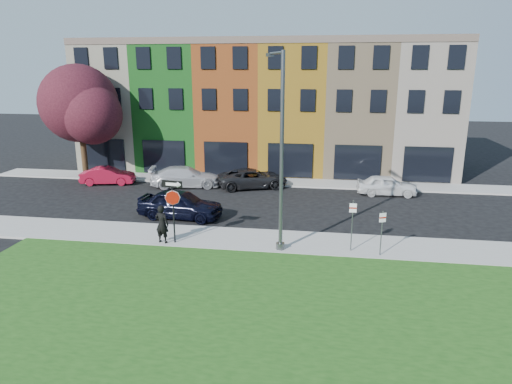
% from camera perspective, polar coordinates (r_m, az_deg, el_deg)
% --- Properties ---
extents(ground, '(120.00, 120.00, 0.00)m').
position_cam_1_polar(ground, '(19.86, 0.46, -9.44)').
color(ground, black).
rests_on(ground, ground).
extents(sidewalk_near, '(40.00, 3.00, 0.12)m').
position_cam_1_polar(sidewalk_near, '(22.44, 6.67, -6.39)').
color(sidewalk_near, gray).
rests_on(sidewalk_near, ground).
extents(sidewalk_far, '(40.00, 2.40, 0.12)m').
position_cam_1_polar(sidewalk_far, '(34.33, -0.91, 1.39)').
color(sidewalk_far, gray).
rests_on(sidewalk_far, ground).
extents(rowhouse_block, '(30.00, 10.12, 10.00)m').
position_cam_1_polar(rowhouse_block, '(39.51, 1.30, 10.47)').
color(rowhouse_block, beige).
rests_on(rowhouse_block, ground).
extents(stop_sign, '(1.05, 0.18, 3.09)m').
position_cam_1_polar(stop_sign, '(21.88, -10.37, -0.86)').
color(stop_sign, black).
rests_on(stop_sign, sidewalk_near).
extents(man, '(0.86, 0.71, 1.88)m').
position_cam_1_polar(man, '(22.37, -11.68, -3.94)').
color(man, black).
rests_on(man, sidewalk_near).
extents(sedan_near, '(2.84, 5.16, 1.63)m').
position_cam_1_polar(sedan_near, '(26.28, -9.45, -1.49)').
color(sedan_near, black).
rests_on(sedan_near, ground).
extents(parked_car_red, '(2.85, 4.38, 1.27)m').
position_cam_1_polar(parked_car_red, '(35.22, -18.03, 1.95)').
color(parked_car_red, maroon).
rests_on(parked_car_red, ground).
extents(parked_car_silver, '(4.12, 5.88, 1.46)m').
position_cam_1_polar(parked_car_silver, '(33.14, -8.77, 1.89)').
color(parked_car_silver, '#B5B4B9').
rests_on(parked_car_silver, ground).
extents(parked_car_dark, '(5.44, 6.38, 1.36)m').
position_cam_1_polar(parked_car_dark, '(32.49, -0.40, 1.72)').
color(parked_car_dark, black).
rests_on(parked_car_dark, ground).
extents(parked_car_white, '(1.79, 4.03, 1.35)m').
position_cam_1_polar(parked_car_white, '(31.89, 16.04, 0.83)').
color(parked_car_white, white).
rests_on(parked_car_white, ground).
extents(street_lamp, '(1.21, 2.45, 8.91)m').
position_cam_1_polar(street_lamp, '(20.40, 3.07, 4.82)').
color(street_lamp, '#4E5153').
rests_on(street_lamp, sidewalk_near).
extents(parking_sign_a, '(0.32, 0.09, 2.41)m').
position_cam_1_polar(parking_sign_a, '(21.22, 11.95, -3.46)').
color(parking_sign_a, '#4E5153').
rests_on(parking_sign_a, sidewalk_near).
extents(parking_sign_b, '(0.30, 0.16, 2.08)m').
position_cam_1_polar(parking_sign_b, '(21.08, 15.46, -4.34)').
color(parking_sign_b, '#4E5153').
rests_on(parking_sign_b, sidewalk_near).
extents(tree_purple, '(6.90, 6.04, 8.48)m').
position_cam_1_polar(tree_purple, '(36.97, -21.05, 10.06)').
color(tree_purple, black).
rests_on(tree_purple, sidewalk_far).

